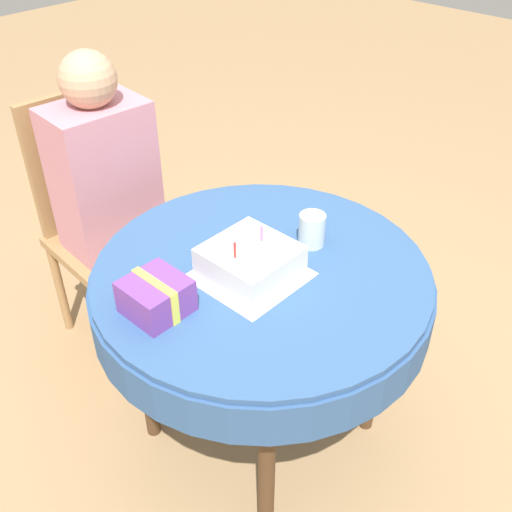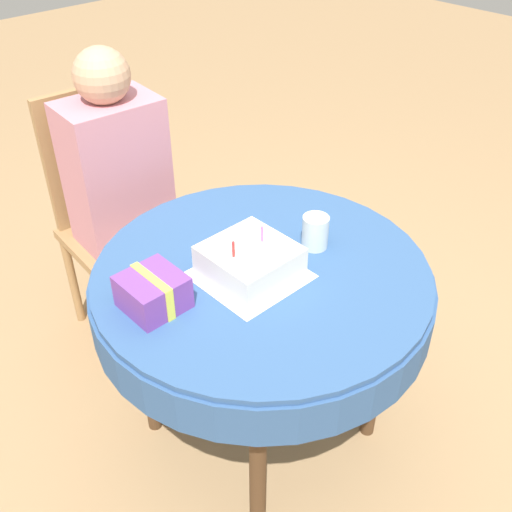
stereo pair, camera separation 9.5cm
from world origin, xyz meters
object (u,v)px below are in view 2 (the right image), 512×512
at_px(chair, 113,212).
at_px(drinking_glass, 315,232).
at_px(birthday_cake, 250,262).
at_px(person, 120,180).
at_px(gift_box, 153,292).

distance_m(chair, drinking_glass, 0.96).
relative_size(chair, birthday_cake, 4.35).
relative_size(person, drinking_glass, 11.58).
xyz_separation_m(drinking_glass, gift_box, (-0.53, 0.11, -0.00)).
bearing_deg(person, birthday_cake, -88.92).
height_order(chair, birthday_cake, chair).
relative_size(drinking_glass, gift_box, 0.65).
xyz_separation_m(chair, person, (-0.01, -0.10, 0.19)).
relative_size(birthday_cake, gift_box, 1.45).
bearing_deg(drinking_glass, person, 104.44).
bearing_deg(gift_box, birthday_cake, -16.17).
height_order(drinking_glass, gift_box, drinking_glass).
bearing_deg(gift_box, drinking_glass, -11.59).
bearing_deg(chair, drinking_glass, -73.30).
bearing_deg(person, chair, 90.00).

